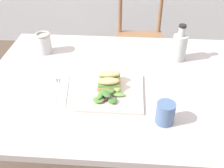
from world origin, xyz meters
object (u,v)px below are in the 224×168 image
at_px(chair_wooden_far, 140,39).
at_px(cup_extra_side, 165,113).
at_px(dining_table, 121,100).
at_px(fork_on_napkin, 57,88).
at_px(sandwich_half_back, 109,77).
at_px(bottle_cold_brew, 179,48).
at_px(mason_jar_iced_tea, 44,44).
at_px(plate_lunch, 111,92).
at_px(sandwich_half_front, 108,84).

relative_size(chair_wooden_far, cup_extra_side, 9.82).
bearing_deg(dining_table, fork_on_napkin, -163.19).
distance_m(sandwich_half_back, cup_extra_side, 0.33).
xyz_separation_m(bottle_cold_brew, cup_extra_side, (-0.11, -0.49, -0.02)).
distance_m(fork_on_napkin, bottle_cold_brew, 0.66).
bearing_deg(mason_jar_iced_tea, sandwich_half_back, -35.78).
height_order(plate_lunch, bottle_cold_brew, bottle_cold_brew).
distance_m(chair_wooden_far, plate_lunch, 1.21).
bearing_deg(sandwich_half_front, plate_lunch, -44.78).
xyz_separation_m(bottle_cold_brew, mason_jar_iced_tea, (-0.72, 0.02, -0.02)).
bearing_deg(plate_lunch, sandwich_half_back, 100.92).
relative_size(plate_lunch, fork_on_napkin, 1.50).
distance_m(plate_lunch, mason_jar_iced_tea, 0.53).
height_order(dining_table, sandwich_half_back, sandwich_half_back).
relative_size(fork_on_napkin, mason_jar_iced_tea, 1.65).
height_order(sandwich_half_front, cup_extra_side, cup_extra_side).
height_order(dining_table, chair_wooden_far, chair_wooden_far).
bearing_deg(chair_wooden_far, mason_jar_iced_tea, -124.06).
bearing_deg(bottle_cold_brew, fork_on_napkin, -151.65).
height_order(dining_table, fork_on_napkin, fork_on_napkin).
bearing_deg(sandwich_half_back, mason_jar_iced_tea, 144.22).
bearing_deg(chair_wooden_far, sandwich_half_back, -98.87).
relative_size(plate_lunch, bottle_cold_brew, 1.43).
bearing_deg(chair_wooden_far, dining_table, -96.21).
bearing_deg(fork_on_napkin, plate_lunch, -2.36).
relative_size(sandwich_half_front, cup_extra_side, 1.18).
relative_size(bottle_cold_brew, mason_jar_iced_tea, 1.73).
height_order(chair_wooden_far, fork_on_napkin, chair_wooden_far).
xyz_separation_m(sandwich_half_front, bottle_cold_brew, (0.34, 0.31, 0.03)).
relative_size(plate_lunch, mason_jar_iced_tea, 2.48).
relative_size(sandwich_half_back, cup_extra_side, 1.18).
distance_m(dining_table, bottle_cold_brew, 0.41).
height_order(chair_wooden_far, cup_extra_side, chair_wooden_far).
bearing_deg(chair_wooden_far, bottle_cold_brew, -78.44).
xyz_separation_m(dining_table, fork_on_napkin, (-0.29, -0.09, 0.12)).
height_order(dining_table, mason_jar_iced_tea, mason_jar_iced_tea).
xyz_separation_m(dining_table, sandwich_half_back, (-0.05, -0.03, 0.16)).
bearing_deg(fork_on_napkin, chair_wooden_far, 70.64).
xyz_separation_m(plate_lunch, bottle_cold_brew, (0.33, 0.32, 0.06)).
bearing_deg(plate_lunch, chair_wooden_far, 82.33).
height_order(dining_table, bottle_cold_brew, bottle_cold_brew).
relative_size(fork_on_napkin, bottle_cold_brew, 0.96).
bearing_deg(plate_lunch, fork_on_napkin, 177.64).
xyz_separation_m(chair_wooden_far, plate_lunch, (-0.16, -1.16, 0.30)).
bearing_deg(chair_wooden_far, plate_lunch, -97.67).
distance_m(sandwich_half_front, bottle_cold_brew, 0.46).
distance_m(sandwich_half_back, fork_on_napkin, 0.24).
distance_m(mason_jar_iced_tea, cup_extra_side, 0.80).
height_order(sandwich_half_back, fork_on_napkin, sandwich_half_back).
bearing_deg(fork_on_napkin, sandwich_half_front, 1.04).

